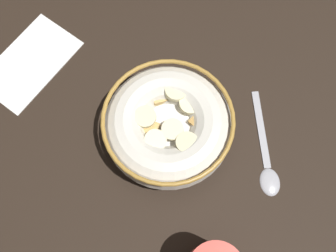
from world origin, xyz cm
name	(u,v)px	position (x,y,z in cm)	size (l,w,h in cm)	color
ground_plane	(168,135)	(0.00, 0.00, -1.00)	(110.43, 110.43, 2.00)	black
cereal_bowl	(168,126)	(0.02, -0.03, 3.17)	(17.78, 17.78, 5.88)	silver
spoon	(267,164)	(-9.91, 10.81, 0.33)	(8.10, 15.04, 0.80)	#A5A5AD
folded_napkin	(30,62)	(13.10, -20.06, 0.15)	(15.01, 9.00, 0.30)	white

